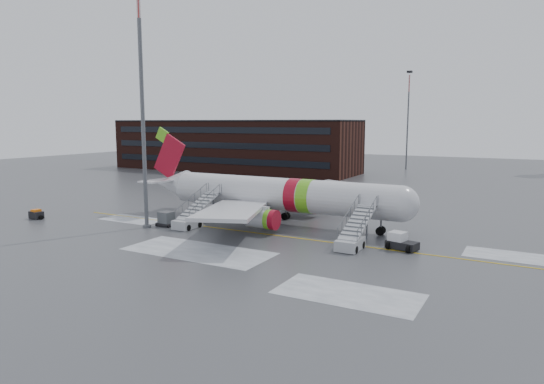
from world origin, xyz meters
The scene contains 10 objects.
ground centered at (0.00, 0.00, 0.00)m, with size 260.00×260.00×0.00m, color #494C4F.
airliner centered at (-6.06, 4.56, 3.42)m, with size 35.03×32.97×11.18m.
airstair_fwd centered at (6.09, -1.98, 1.06)m, with size 2.05×7.70×3.48m.
airstair_aft centered at (-13.03, -1.98, 1.06)m, with size 2.05×7.70×3.48m.
pushback_tug centered at (10.17, -0.30, 0.71)m, with size 3.10×2.59×1.61m.
uld_container centered at (-15.93, -2.90, 0.78)m, with size 2.12×1.61×1.66m.
baggage_tractor centered at (-32.81, -7.36, 0.50)m, with size 2.30×1.17×1.17m.
light_mast_near centered at (-17.34, -4.57, 14.73)m, with size 1.20×1.20×28.70m.
terminal_building centered at (-45.00, 54.98, 6.20)m, with size 62.00×16.11×12.30m.
light_mast_far_n centered at (-8.00, 78.00, 13.84)m, with size 1.20×1.20×24.25m.
Camera 1 is at (20.85, -44.76, 11.80)m, focal length 32.00 mm.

